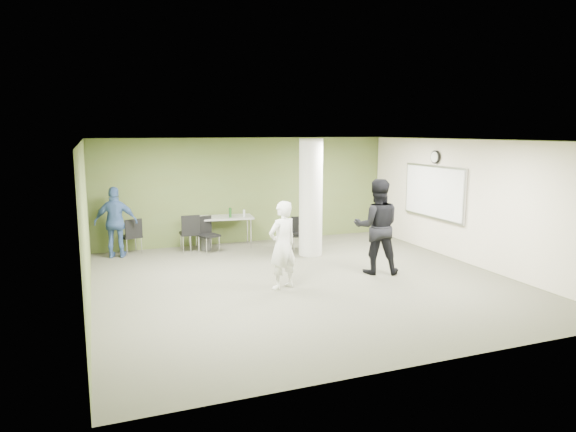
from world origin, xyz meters
name	(u,v)px	position (x,y,z in m)	size (l,w,h in m)	color
floor	(304,281)	(0.00, 0.00, 0.00)	(8.00, 8.00, 0.00)	#4F4F3E
ceiling	(305,140)	(0.00, 0.00, 2.80)	(8.00, 8.00, 0.00)	white
wall_back	(247,190)	(0.00, 4.00, 1.40)	(8.00, 0.02, 2.80)	#56602D
wall_left	(86,225)	(-4.00, 0.00, 1.40)	(0.02, 8.00, 2.80)	#56602D
wall_right_cream	(469,202)	(4.00, 0.00, 1.40)	(0.02, 8.00, 2.80)	beige
column	(311,198)	(1.00, 2.00, 1.40)	(0.56, 0.56, 2.80)	silver
whiteboard	(434,192)	(3.92, 1.20, 1.50)	(0.05, 2.30, 1.30)	silver
wall_clock	(435,157)	(3.92, 1.20, 2.35)	(0.06, 0.32, 0.32)	black
folding_table	(220,219)	(-0.86, 3.54, 0.75)	(1.77, 0.96, 1.05)	gray
wastebasket	(206,244)	(-1.28, 3.40, 0.16)	(0.28, 0.28, 0.32)	#4C4C4C
chair_back_left	(132,234)	(-3.04, 3.57, 0.51)	(0.55, 0.55, 0.88)	black
chair_back_right	(190,230)	(-1.68, 3.29, 0.55)	(0.48, 0.48, 0.95)	black
chair_table_left	(207,232)	(-1.30, 3.15, 0.52)	(0.57, 0.57, 0.89)	black
chair_table_right	(299,231)	(0.92, 2.52, 0.49)	(0.51, 0.51, 0.85)	black
woman_white	(282,245)	(-0.57, -0.30, 0.84)	(0.62, 0.40, 1.69)	white
man_black	(377,227)	(1.65, 0.02, 1.00)	(0.97, 0.76, 2.00)	black
man_blue	(116,222)	(-3.40, 3.40, 0.84)	(0.99, 0.41, 1.69)	#3B5B94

